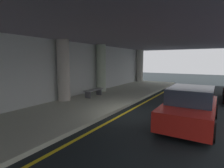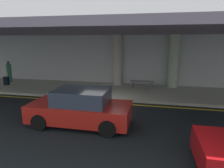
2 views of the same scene
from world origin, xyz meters
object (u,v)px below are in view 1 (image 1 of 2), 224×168
object	(u,v)px
support_column_left_mid	(64,70)
car_red	(190,107)
support_column_center	(101,68)
bench_metal	(94,91)
support_column_right_mid	(140,66)

from	to	relation	value
support_column_left_mid	car_red	size ratio (longest dim) A/B	0.89
support_column_center	bench_metal	distance (m)	2.67
car_red	support_column_left_mid	bearing A→B (deg)	91.48
support_column_right_mid	support_column_left_mid	bearing A→B (deg)	180.00
bench_metal	support_column_center	bearing A→B (deg)	20.80
support_column_left_mid	bench_metal	xyz separation A→B (m)	(1.92, -0.79, -1.47)
support_column_left_mid	support_column_right_mid	bearing A→B (deg)	0.00
car_red	bench_metal	bearing A→B (deg)	74.61
support_column_center	car_red	world-z (taller)	support_column_center
car_red	support_column_right_mid	bearing A→B (deg)	33.26
bench_metal	support_column_left_mid	bearing A→B (deg)	157.60
support_column_right_mid	car_red	size ratio (longest dim) A/B	0.89
support_column_center	support_column_right_mid	bearing A→B (deg)	0.00
support_column_left_mid	support_column_center	distance (m)	4.00
car_red	bench_metal	xyz separation A→B (m)	(2.10, 6.34, -0.21)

